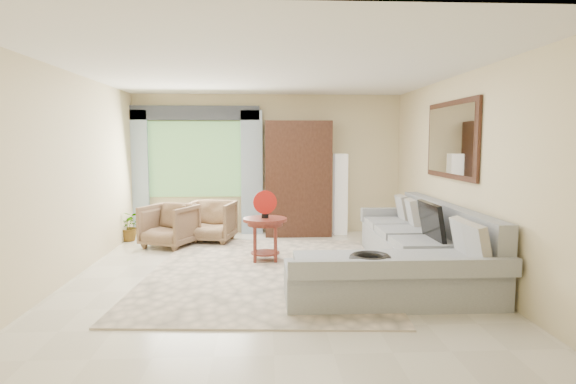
{
  "coord_description": "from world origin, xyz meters",
  "views": [
    {
      "loc": [
        -0.07,
        -6.08,
        1.73
      ],
      "look_at": [
        0.25,
        0.35,
        1.05
      ],
      "focal_mm": 30.0,
      "sensor_mm": 36.0,
      "label": 1
    }
  ],
  "objects": [
    {
      "name": "curtain_left",
      "position": [
        -2.4,
        2.88,
        1.15
      ],
      "size": [
        0.4,
        0.08,
        2.3
      ],
      "primitive_type": "cube",
      "color": "#9EB7CC",
      "rests_on": "ground"
    },
    {
      "name": "valance",
      "position": [
        -1.35,
        2.9,
        2.25
      ],
      "size": [
        2.4,
        0.12,
        0.26
      ],
      "primitive_type": "cube",
      "color": "#1E232D",
      "rests_on": "wall_back"
    },
    {
      "name": "armoire",
      "position": [
        0.55,
        2.72,
        1.05
      ],
      "size": [
        1.2,
        0.55,
        2.1
      ],
      "primitive_type": "cube",
      "color": "black",
      "rests_on": "ground"
    },
    {
      "name": "wall_mirror",
      "position": [
        2.46,
        0.35,
        1.75
      ],
      "size": [
        0.05,
        1.7,
        1.05
      ],
      "color": "black",
      "rests_on": "wall_right"
    },
    {
      "name": "armchair_right",
      "position": [
        -0.99,
        2.17,
        0.35
      ],
      "size": [
        0.89,
        0.91,
        0.71
      ],
      "primitive_type": "imported",
      "rotation": [
        0.0,
        0.0,
        -0.2
      ],
      "color": "#936E50",
      "rests_on": "ground"
    },
    {
      "name": "potted_plant",
      "position": [
        -2.42,
        2.32,
        0.26
      ],
      "size": [
        0.47,
        0.41,
        0.52
      ],
      "primitive_type": "imported",
      "rotation": [
        0.0,
        0.0,
        -0.02
      ],
      "color": "#999999",
      "rests_on": "ground"
    },
    {
      "name": "window",
      "position": [
        -1.35,
        2.97,
        1.4
      ],
      "size": [
        1.8,
        0.04,
        1.4
      ],
      "primitive_type": "cube",
      "color": "#669E59",
      "rests_on": "wall_back"
    },
    {
      "name": "curtain_right",
      "position": [
        -0.3,
        2.88,
        1.15
      ],
      "size": [
        0.4,
        0.08,
        2.3
      ],
      "primitive_type": "cube",
      "color": "#9EB7CC",
      "rests_on": "ground"
    },
    {
      "name": "armchair_left",
      "position": [
        -1.63,
        1.8,
        0.35
      ],
      "size": [
        1.0,
        1.01,
        0.7
      ],
      "primitive_type": "imported",
      "rotation": [
        0.0,
        0.0,
        -0.42
      ],
      "color": "brown",
      "rests_on": "ground"
    },
    {
      "name": "floor_lamp",
      "position": [
        1.35,
        2.78,
        0.75
      ],
      "size": [
        0.24,
        0.24,
        1.5
      ],
      "primitive_type": "cube",
      "color": "silver",
      "rests_on": "ground"
    },
    {
      "name": "tv_screen",
      "position": [
        2.05,
        -0.16,
        0.72
      ],
      "size": [
        0.14,
        0.74,
        0.48
      ],
      "primitive_type": "cube",
      "rotation": [
        0.0,
        -0.17,
        0.0
      ],
      "color": "black",
      "rests_on": "sectional_sofa"
    },
    {
      "name": "ground",
      "position": [
        0.0,
        0.0,
        0.0
      ],
      "size": [
        6.0,
        6.0,
        0.0
      ],
      "primitive_type": "plane",
      "color": "silver",
      "rests_on": "ground"
    },
    {
      "name": "area_rug",
      "position": [
        -0.06,
        0.16,
        0.01
      ],
      "size": [
        3.26,
        4.19,
        0.02
      ],
      "primitive_type": "cube",
      "rotation": [
        0.0,
        0.0,
        -0.07
      ],
      "color": "beige",
      "rests_on": "ground"
    },
    {
      "name": "sectional_sofa",
      "position": [
        1.78,
        -0.18,
        0.28
      ],
      "size": [
        2.3,
        3.46,
        0.9
      ],
      "color": "#9FA3A8",
      "rests_on": "ground"
    },
    {
      "name": "coffee_table",
      "position": [
        -0.06,
        0.75,
        0.33
      ],
      "size": [
        0.63,
        0.63,
        0.63
      ],
      "rotation": [
        0.0,
        0.0,
        -0.36
      ],
      "color": "#541F16",
      "rests_on": "ground"
    },
    {
      "name": "garden_hose",
      "position": [
        1.0,
        -1.36,
        0.55
      ],
      "size": [
        0.43,
        0.43,
        0.09
      ],
      "primitive_type": "torus",
      "color": "black",
      "rests_on": "sectional_sofa"
    },
    {
      "name": "red_disc",
      "position": [
        -0.06,
        0.75,
        0.86
      ],
      "size": [
        0.34,
        0.05,
        0.34
      ],
      "primitive_type": "cylinder",
      "rotation": [
        1.57,
        0.0,
        0.09
      ],
      "color": "#AF1811",
      "rests_on": "coffee_table"
    }
  ]
}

